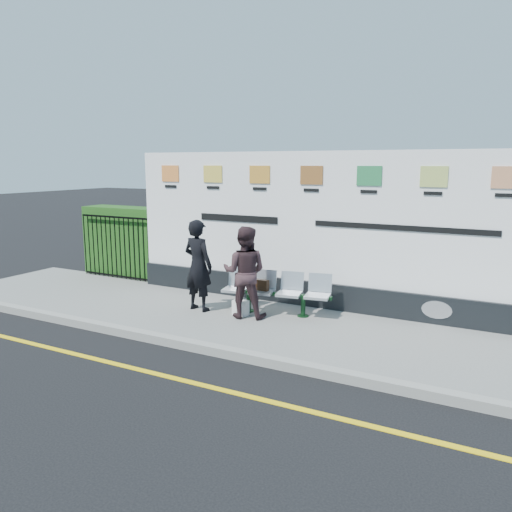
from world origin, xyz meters
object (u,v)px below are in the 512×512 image
at_px(bench, 275,303).
at_px(woman_right, 245,272).
at_px(woman_left, 198,265).
at_px(billboard, 312,240).

distance_m(bench, woman_right, 0.86).
height_order(bench, woman_right, woman_right).
distance_m(woman_left, woman_right, 0.99).
bearing_deg(billboard, bench, -112.37).
distance_m(bench, woman_left, 1.62).
bearing_deg(woman_left, woman_right, -170.73).
bearing_deg(woman_right, bench, -150.46).
bearing_deg(bench, woman_right, -144.35).
distance_m(billboard, woman_right, 1.58).
relative_size(billboard, woman_right, 4.79).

